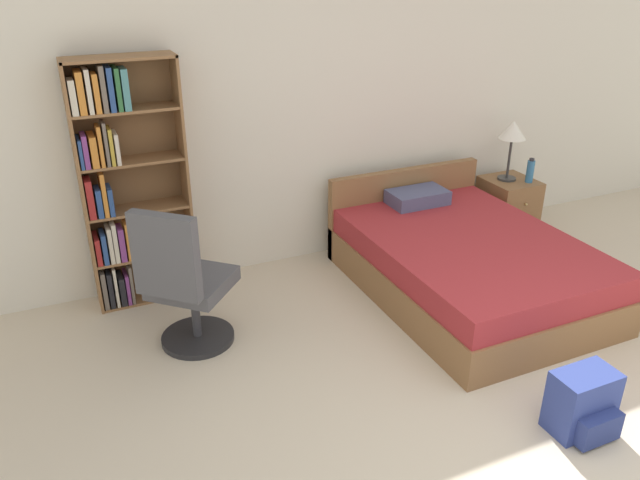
{
  "coord_description": "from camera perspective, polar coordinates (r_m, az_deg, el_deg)",
  "views": [
    {
      "loc": [
        -2.25,
        -1.41,
        2.49
      ],
      "look_at": [
        -0.72,
        1.98,
        0.74
      ],
      "focal_mm": 35.0,
      "sensor_mm": 36.0,
      "label": 1
    }
  ],
  "objects": [
    {
      "name": "bed",
      "position": [
        5.04,
        12.98,
        -1.93
      ],
      "size": [
        1.47,
        2.04,
        0.73
      ],
      "color": "brown",
      "rests_on": "ground_plane"
    },
    {
      "name": "water_bottle",
      "position": [
        6.07,
        18.66,
        6.0
      ],
      "size": [
        0.07,
        0.07,
        0.23
      ],
      "color": "teal",
      "rests_on": "nightstand"
    },
    {
      "name": "wall_back",
      "position": [
        5.29,
        1.55,
        12.15
      ],
      "size": [
        9.0,
        0.06,
        2.6
      ],
      "color": "silver",
      "rests_on": "ground_plane"
    },
    {
      "name": "office_chair",
      "position": [
        4.18,
        -12.27,
        -4.09
      ],
      "size": [
        0.72,
        0.72,
        1.06
      ],
      "color": "#232326",
      "rests_on": "ground_plane"
    },
    {
      "name": "backpack_blue",
      "position": [
        3.89,
        22.94,
        -13.64
      ],
      "size": [
        0.36,
        0.29,
        0.38
      ],
      "color": "navy",
      "rests_on": "ground_plane"
    },
    {
      "name": "bookshelf",
      "position": [
        4.72,
        -17.7,
        4.9
      ],
      "size": [
        0.75,
        0.26,
        1.84
      ],
      "color": "brown",
      "rests_on": "ground_plane"
    },
    {
      "name": "table_lamp",
      "position": [
        5.99,
        17.2,
        9.31
      ],
      "size": [
        0.25,
        0.25,
        0.55
      ],
      "color": "#333333",
      "rests_on": "nightstand"
    },
    {
      "name": "nightstand",
      "position": [
        6.2,
        16.75,
        3.0
      ],
      "size": [
        0.44,
        0.49,
        0.53
      ],
      "color": "brown",
      "rests_on": "ground_plane"
    }
  ]
}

